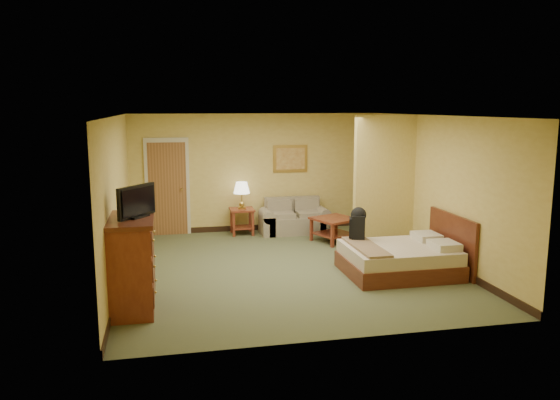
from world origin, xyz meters
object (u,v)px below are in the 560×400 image
object	(u,v)px
loveseat	(294,221)
dresser	(132,263)
coffee_table	(334,225)
bed	(403,258)

from	to	relation	value
loveseat	dresser	xyz separation A→B (m)	(-3.24, -4.03, 0.40)
coffee_table	dresser	size ratio (longest dim) A/B	0.79
coffee_table	loveseat	bearing A→B (deg)	122.28
bed	loveseat	bearing A→B (deg)	107.94
loveseat	bed	size ratio (longest dim) A/B	0.81
dresser	bed	xyz separation A→B (m)	(4.30, 0.73, -0.38)
loveseat	dresser	size ratio (longest dim) A/B	1.18
loveseat	bed	world-z (taller)	bed
loveseat	bed	bearing A→B (deg)	-72.06
coffee_table	dresser	xyz separation A→B (m)	(-3.85, -3.06, 0.29)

